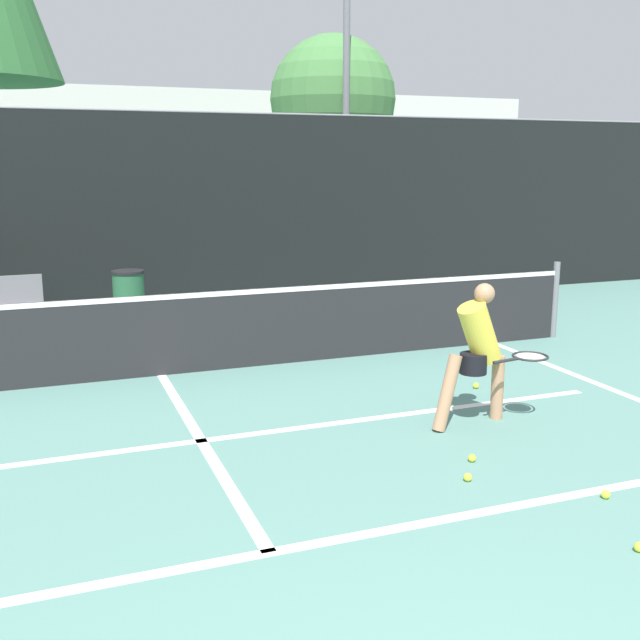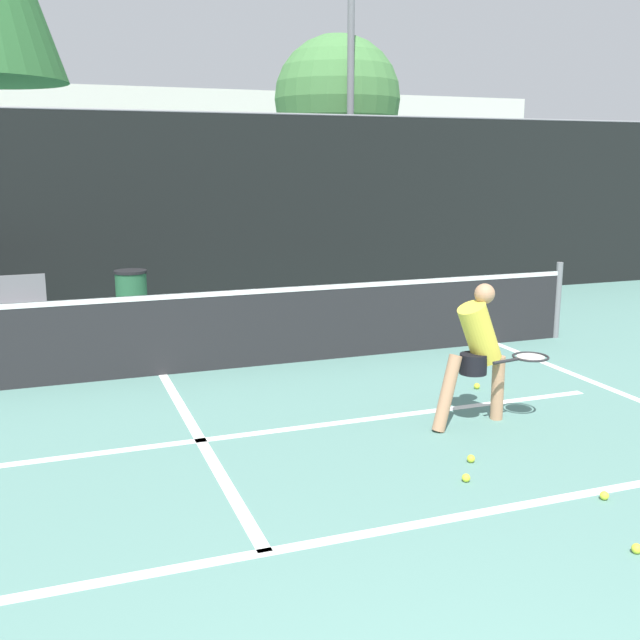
% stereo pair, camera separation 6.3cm
% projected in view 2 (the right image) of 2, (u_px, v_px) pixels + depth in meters
% --- Properties ---
extents(court_baseline_near, '(11.00, 0.10, 0.01)m').
position_uv_depth(court_baseline_near, '(265.00, 552.00, 4.75)').
color(court_baseline_near, white).
rests_on(court_baseline_near, ground).
extents(court_service_line, '(8.25, 0.10, 0.01)m').
position_uv_depth(court_service_line, '(201.00, 440.00, 6.66)').
color(court_service_line, white).
rests_on(court_service_line, ground).
extents(court_center_mark, '(0.10, 4.31, 0.01)m').
position_uv_depth(court_center_mark, '(199.00, 437.00, 6.73)').
color(court_center_mark, white).
rests_on(court_center_mark, ground).
extents(court_sideline_right, '(0.10, 5.31, 0.01)m').
position_uv_depth(court_sideline_right, '(604.00, 386.00, 8.25)').
color(court_sideline_right, white).
rests_on(court_sideline_right, ground).
extents(net, '(11.09, 0.09, 1.07)m').
position_uv_depth(net, '(161.00, 332.00, 8.61)').
color(net, slate).
rests_on(net, ground).
extents(fence_back, '(24.00, 0.06, 3.23)m').
position_uv_depth(fence_back, '(122.00, 215.00, 11.85)').
color(fence_back, black).
rests_on(fence_back, ground).
extents(player_practicing, '(1.19, 0.49, 1.34)m').
position_uv_depth(player_practicing, '(479.00, 349.00, 6.94)').
color(player_practicing, tan).
rests_on(player_practicing, ground).
extents(tennis_ball_scattered_1, '(0.07, 0.07, 0.07)m').
position_uv_depth(tennis_ball_scattered_1, '(637.00, 549.00, 4.73)').
color(tennis_ball_scattered_1, '#D1E033').
rests_on(tennis_ball_scattered_1, ground).
extents(tennis_ball_scattered_3, '(0.07, 0.07, 0.07)m').
position_uv_depth(tennis_ball_scattered_3, '(471.00, 459.00, 6.17)').
color(tennis_ball_scattered_3, '#D1E033').
rests_on(tennis_ball_scattered_3, ground).
extents(tennis_ball_scattered_4, '(0.07, 0.07, 0.07)m').
position_uv_depth(tennis_ball_scattered_4, '(501.00, 386.00, 8.18)').
color(tennis_ball_scattered_4, '#D1E033').
rests_on(tennis_ball_scattered_4, ground).
extents(tennis_ball_scattered_5, '(0.07, 0.07, 0.07)m').
position_uv_depth(tennis_ball_scattered_5, '(604.00, 496.00, 5.49)').
color(tennis_ball_scattered_5, '#D1E033').
rests_on(tennis_ball_scattered_5, ground).
extents(tennis_ball_scattered_7, '(0.07, 0.07, 0.07)m').
position_uv_depth(tennis_ball_scattered_7, '(477.00, 386.00, 8.16)').
color(tennis_ball_scattered_7, '#D1E033').
rests_on(tennis_ball_scattered_7, ground).
extents(tennis_ball_scattered_8, '(0.07, 0.07, 0.07)m').
position_uv_depth(tennis_ball_scattered_8, '(466.00, 478.00, 5.79)').
color(tennis_ball_scattered_8, '#D1E033').
rests_on(tennis_ball_scattered_8, ground).
extents(trash_bin, '(0.47, 0.47, 0.90)m').
position_uv_depth(trash_bin, '(132.00, 301.00, 10.84)').
color(trash_bin, '#28603D').
rests_on(trash_bin, ground).
extents(parked_car, '(1.74, 4.51, 1.39)m').
position_uv_depth(parked_car, '(271.00, 248.00, 16.26)').
color(parked_car, navy).
rests_on(parked_car, ground).
extents(floodlight_mast, '(1.10, 0.24, 9.39)m').
position_uv_depth(floodlight_mast, '(351.00, 4.00, 16.71)').
color(floodlight_mast, slate).
rests_on(floodlight_mast, ground).
extents(tree_mid, '(3.15, 3.15, 5.54)m').
position_uv_depth(tree_mid, '(337.00, 100.00, 18.75)').
color(tree_mid, brown).
rests_on(tree_mid, ground).
extents(building_far, '(36.00, 2.40, 5.00)m').
position_uv_depth(building_far, '(74.00, 160.00, 26.66)').
color(building_far, beige).
rests_on(building_far, ground).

